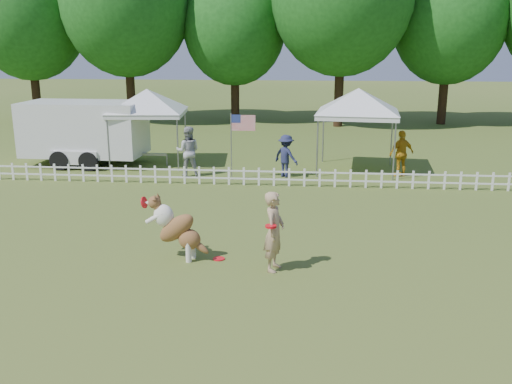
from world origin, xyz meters
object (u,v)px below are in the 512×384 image
(canopy_tent_left, at_px, (149,128))
(flag_pole, at_px, (231,147))
(cargo_trailer, at_px, (85,133))
(spectator_b, at_px, (286,156))
(dog, at_px, (178,228))
(handler, at_px, (274,231))
(frisbee_on_turf, at_px, (219,259))
(spectator_c, at_px, (401,154))
(spectator_a, at_px, (188,151))
(canopy_tent_right, at_px, (357,131))

(canopy_tent_left, height_order, flag_pole, canopy_tent_left)
(cargo_trailer, bearing_deg, spectator_b, -9.07)
(dog, relative_size, canopy_tent_left, 0.50)
(handler, distance_m, canopy_tent_left, 11.55)
(flag_pole, bearing_deg, frisbee_on_turf, -84.59)
(frisbee_on_turf, relative_size, canopy_tent_left, 0.09)
(flag_pole, relative_size, spectator_c, 1.40)
(dog, height_order, spectator_a, spectator_a)
(canopy_tent_left, distance_m, cargo_trailer, 2.47)
(cargo_trailer, xyz_separation_m, spectator_a, (4.35, -1.58, -0.35))
(spectator_a, bearing_deg, cargo_trailer, -24.80)
(handler, bearing_deg, spectator_a, 35.39)
(cargo_trailer, bearing_deg, frisbee_on_turf, -53.42)
(dog, xyz_separation_m, flag_pole, (0.18, 7.47, 0.44))
(canopy_tent_left, xyz_separation_m, spectator_c, (9.39, -1.21, -0.60))
(frisbee_on_turf, bearing_deg, cargo_trailer, 125.11)
(frisbee_on_turf, height_order, spectator_b, spectator_b)
(dog, height_order, canopy_tent_right, canopy_tent_right)
(frisbee_on_turf, xyz_separation_m, flag_pole, (-0.71, 7.44, 1.13))
(frisbee_on_turf, distance_m, spectator_b, 8.13)
(cargo_trailer, bearing_deg, handler, -50.06)
(spectator_c, bearing_deg, dog, 28.77)
(handler, relative_size, frisbee_on_turf, 6.44)
(frisbee_on_turf, height_order, flag_pole, flag_pole)
(spectator_c, bearing_deg, spectator_a, -21.22)
(canopy_tent_left, relative_size, cargo_trailer, 0.51)
(spectator_a, distance_m, spectator_b, 3.45)
(frisbee_on_turf, xyz_separation_m, spectator_c, (5.18, 8.49, 0.80))
(cargo_trailer, relative_size, spectator_b, 3.76)
(flag_pole, bearing_deg, dog, -91.42)
(dog, distance_m, spectator_b, 8.30)
(cargo_trailer, distance_m, spectator_a, 4.64)
(spectator_b, height_order, spectator_c, spectator_c)
(spectator_c, bearing_deg, spectator_b, -19.17)
(handler, height_order, flag_pole, flag_pole)
(handler, xyz_separation_m, canopy_tent_right, (2.42, 9.78, 0.63))
(dog, xyz_separation_m, canopy_tent_right, (4.55, 9.35, 0.77))
(frisbee_on_turf, relative_size, spectator_a, 0.15)
(canopy_tent_left, height_order, spectator_b, canopy_tent_left)
(canopy_tent_left, bearing_deg, canopy_tent_right, -8.46)
(frisbee_on_turf, height_order, spectator_a, spectator_a)
(handler, relative_size, flag_pole, 0.74)
(frisbee_on_turf, bearing_deg, canopy_tent_right, 68.53)
(spectator_b, distance_m, spectator_c, 4.07)
(spectator_b, bearing_deg, flag_pole, 53.66)
(spectator_a, bearing_deg, spectator_c, 179.71)
(canopy_tent_right, bearing_deg, spectator_c, -22.83)
(handler, distance_m, flag_pole, 8.15)
(handler, relative_size, spectator_b, 1.13)
(spectator_c, bearing_deg, flag_pole, -15.64)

